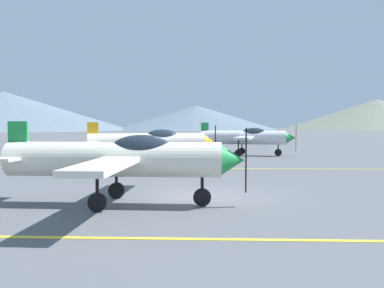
# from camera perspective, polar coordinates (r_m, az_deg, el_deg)

# --- Properties ---
(ground_plane) EXTENTS (400.00, 400.00, 0.00)m
(ground_plane) POSITION_cam_1_polar(r_m,az_deg,el_deg) (13.59, 1.16, -7.15)
(ground_plane) COLOR #54565B
(apron_line_near) EXTENTS (80.00, 0.16, 0.01)m
(apron_line_near) POSITION_cam_1_polar(r_m,az_deg,el_deg) (8.75, 0.41, -12.75)
(apron_line_near) COLOR yellow
(apron_line_near) RESTS_ON ground_plane
(apron_line_far) EXTENTS (80.00, 0.16, 0.01)m
(apron_line_far) POSITION_cam_1_polar(r_m,az_deg,el_deg) (21.92, 1.66, -3.33)
(apron_line_far) COLOR yellow
(apron_line_far) RESTS_ON ground_plane
(airplane_near) EXTENTS (6.97, 8.04, 2.41)m
(airplane_near) POSITION_cam_1_polar(r_m,az_deg,el_deg) (12.21, -9.35, -1.89)
(airplane_near) COLOR silver
(airplane_near) RESTS_ON ground_plane
(airplane_mid) EXTENTS (7.06, 8.03, 2.41)m
(airplane_mid) POSITION_cam_1_polar(r_m,az_deg,el_deg) (22.72, -5.45, 0.30)
(airplane_mid) COLOR silver
(airplane_mid) RESTS_ON ground_plane
(airplane_far) EXTENTS (7.05, 8.05, 2.41)m
(airplane_far) POSITION_cam_1_polar(r_m,az_deg,el_deg) (30.89, 7.38, 0.95)
(airplane_far) COLOR silver
(airplane_far) RESTS_ON ground_plane
(hill_left) EXTENTS (86.42, 86.42, 13.30)m
(hill_left) POSITION_cam_1_polar(r_m,az_deg,el_deg) (158.69, -24.16, 4.13)
(hill_left) COLOR slate
(hill_left) RESTS_ON ground_plane
(hill_centerleft) EXTENTS (58.69, 58.69, 8.86)m
(hill_centerleft) POSITION_cam_1_polar(r_m,az_deg,el_deg) (153.70, 0.57, 3.60)
(hill_centerleft) COLOR slate
(hill_centerleft) RESTS_ON ground_plane
(hill_centerright) EXTENTS (72.23, 72.23, 11.89)m
(hill_centerright) POSITION_cam_1_polar(r_m,az_deg,el_deg) (183.73, 23.68, 3.71)
(hill_centerright) COLOR slate
(hill_centerright) RESTS_ON ground_plane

